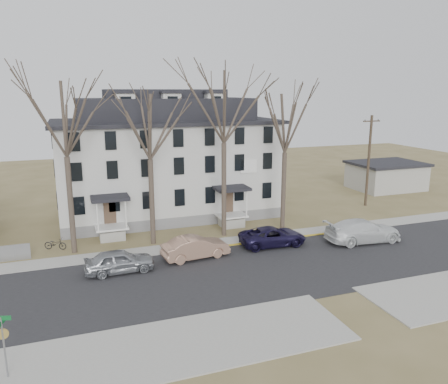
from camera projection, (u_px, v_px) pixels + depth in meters
name	position (u px, v px, depth m)	size (l,w,h in m)	color
ground	(261.00, 284.00, 27.59)	(120.00, 120.00, 0.00)	olive
main_road	(249.00, 272.00, 29.42)	(120.00, 10.00, 0.04)	#27272A
far_sidewalk	(220.00, 243.00, 34.93)	(120.00, 2.00, 0.08)	#A09F97
near_sidewalk_left	(149.00, 352.00, 20.38)	(20.00, 5.00, 0.08)	#A09F97
yellow_curb	(281.00, 240.00, 35.74)	(14.00, 0.25, 0.06)	gold
boarding_house	(167.00, 160.00, 42.19)	(20.80, 12.36, 12.05)	slate
distant_building	(386.00, 176.00, 54.06)	(8.50, 6.50, 3.35)	#A09F97
tree_far_left	(63.00, 114.00, 30.65)	(8.40, 8.40, 13.72)	#473B31
tree_mid_left	(149.00, 122.00, 32.78)	(7.80, 7.80, 12.74)	#473B31
tree_center	(224.00, 102.00, 34.40)	(9.00, 9.00, 14.70)	#473B31
tree_mid_right	(286.00, 119.00, 36.54)	(7.80, 7.80, 12.74)	#473B31
utility_pole_far	(369.00, 160.00, 45.38)	(2.00, 0.28, 9.50)	#3D3023
car_silver	(119.00, 262.00, 29.14)	(1.85, 4.59, 1.56)	#989CA2
car_tan	(196.00, 248.00, 31.62)	(1.71, 4.90, 1.61)	#A07861
car_navy	(273.00, 237.00, 34.26)	(2.43, 5.27, 1.47)	#181334
car_white	(363.00, 231.00, 35.07)	(2.53, 6.23, 1.81)	white
bicycle_left	(55.00, 244.00, 33.38)	(0.61, 1.74, 0.91)	black
street_sign	(3.00, 338.00, 18.09)	(0.83, 0.83, 2.91)	gray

